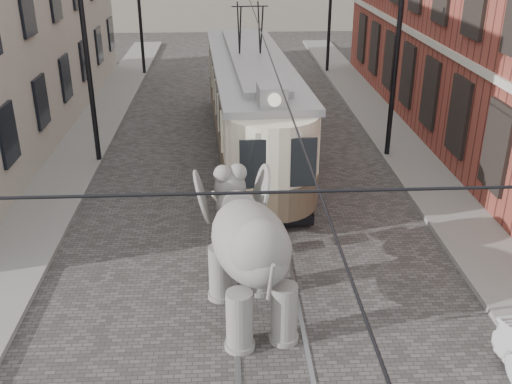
{
  "coord_description": "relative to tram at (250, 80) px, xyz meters",
  "views": [
    {
      "loc": [
        -0.85,
        -14.64,
        8.07
      ],
      "look_at": [
        -0.17,
        -1.54,
        2.1
      ],
      "focal_mm": 41.34,
      "sensor_mm": 36.0,
      "label": 1
    }
  ],
  "objects": [
    {
      "name": "ground",
      "position": [
        -0.07,
        -7.2,
        -2.73
      ],
      "size": [
        120.0,
        120.0,
        0.0
      ],
      "primitive_type": "plane",
      "color": "#494644"
    },
    {
      "name": "tram_rails",
      "position": [
        -0.07,
        -7.2,
        -2.72
      ],
      "size": [
        1.54,
        80.0,
        0.02
      ],
      "primitive_type": null,
      "color": "slate",
      "rests_on": "ground"
    },
    {
      "name": "sidewalk_right",
      "position": [
        5.93,
        -7.2,
        -2.66
      ],
      "size": [
        2.0,
        60.0,
        0.15
      ],
      "primitive_type": "cube",
      "color": "slate",
      "rests_on": "ground"
    },
    {
      "name": "sidewalk_left",
      "position": [
        -6.57,
        -7.2,
        -2.66
      ],
      "size": [
        2.0,
        60.0,
        0.15
      ],
      "primitive_type": "cube",
      "color": "slate",
      "rests_on": "ground"
    },
    {
      "name": "catenary",
      "position": [
        -0.27,
        -2.2,
        0.27
      ],
      "size": [
        11.0,
        30.2,
        6.0
      ],
      "primitive_type": null,
      "color": "black",
      "rests_on": "ground"
    },
    {
      "name": "tram",
      "position": [
        0.0,
        0.0,
        0.0
      ],
      "size": [
        3.6,
        13.91,
        5.47
      ],
      "primitive_type": null,
      "rotation": [
        0.0,
        0.0,
        0.06
      ],
      "color": "beige",
      "rests_on": "ground"
    },
    {
      "name": "elephant",
      "position": [
        -0.47,
        -10.92,
        -1.24
      ],
      "size": [
        3.64,
        5.34,
        2.99
      ],
      "primitive_type": null,
      "rotation": [
        0.0,
        0.0,
        0.21
      ],
      "color": "slate",
      "rests_on": "ground"
    }
  ]
}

